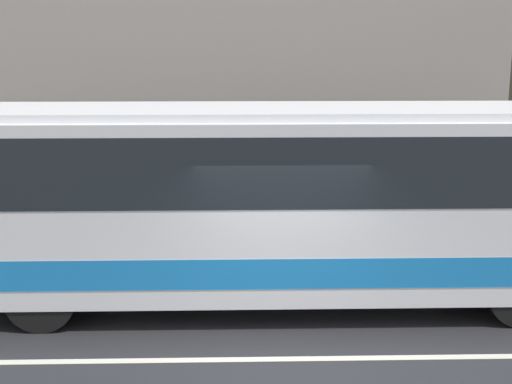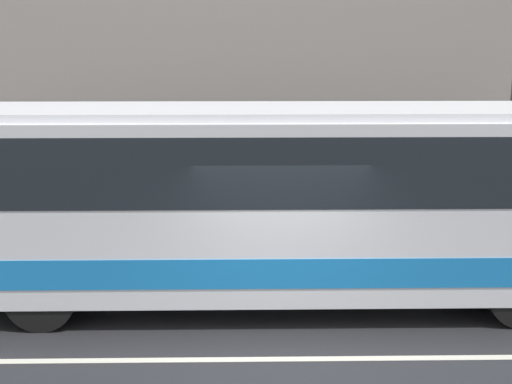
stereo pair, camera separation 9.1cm
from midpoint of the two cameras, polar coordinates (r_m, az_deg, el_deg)
name	(u,v)px [view 2 (the right image)]	position (r m, az deg, el deg)	size (l,w,h in m)	color
ground_plane	(284,359)	(9.89, 2.51, -13.22)	(60.00, 60.00, 0.00)	#262628
sidewalk	(269,240)	(15.00, 1.23, -3.86)	(60.00, 2.98, 0.16)	gray
lane_stripe	(284,359)	(9.89, 2.51, -13.20)	(54.00, 0.14, 0.01)	beige
transit_bus	(255,195)	(11.33, 0.15, -0.24)	(11.16, 2.49, 3.19)	silver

